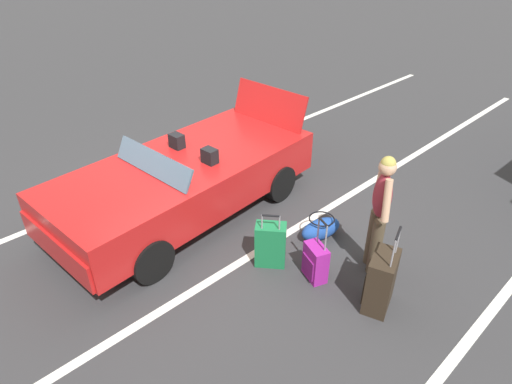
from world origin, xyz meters
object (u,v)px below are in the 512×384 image
Objects in this scene: suitcase_large_black at (380,281)px; traveler_person at (380,209)px; suitcase_medium_bright at (271,245)px; duffel_bag at (321,229)px; suitcase_small_carryon at (315,262)px; convertible_car at (174,185)px.

suitcase_large_black is 0.67× the size of traveler_person.
duffel_bag is at bearing -47.11° from suitcase_medium_bright.
suitcase_small_carryon is 1.05m from traveler_person.
suitcase_small_carryon is 0.53× the size of traveler_person.
convertible_car is 6.17× the size of duffel_bag.
traveler_person is (-1.22, 2.70, 0.34)m from convertible_car.
suitcase_large_black is 0.88m from traveler_person.
duffel_bag is (-0.52, -1.30, -0.21)m from suitcase_large_black.
suitcase_small_carryon is (-0.51, 2.32, -0.34)m from convertible_car.
convertible_car reaches higher than suitcase_large_black.
suitcase_medium_bright is 0.94m from duffel_bag.
traveler_person reaches higher than duffel_bag.
duffel_bag is at bearing 119.00° from convertible_car.
convertible_car is at bearing -7.71° from suitcase_large_black.
convertible_car is at bearing -56.78° from suitcase_small_carryon.
suitcase_medium_bright is 1.21× the size of duffel_bag.
suitcase_large_black is at bearing -114.58° from suitcase_medium_bright.
convertible_car is 2.98m from traveler_person.
suitcase_small_carryon is at bearing 97.95° from convertible_car.
traveler_person is (-0.52, -0.44, 0.56)m from suitcase_large_black.
suitcase_medium_bright is at bearing -49.05° from suitcase_small_carryon.
suitcase_small_carryon is (0.18, -0.82, -0.12)m from suitcase_large_black.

